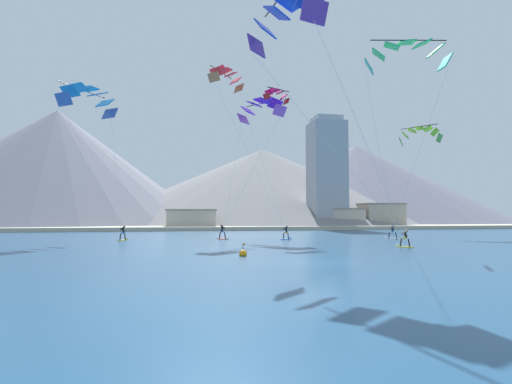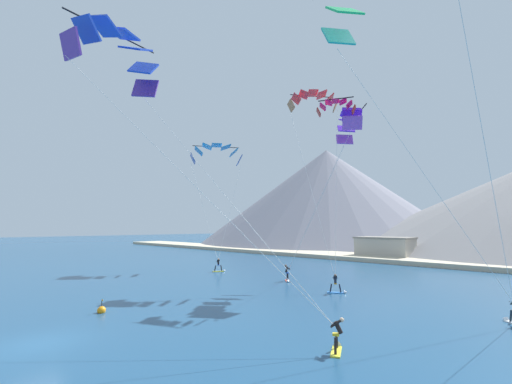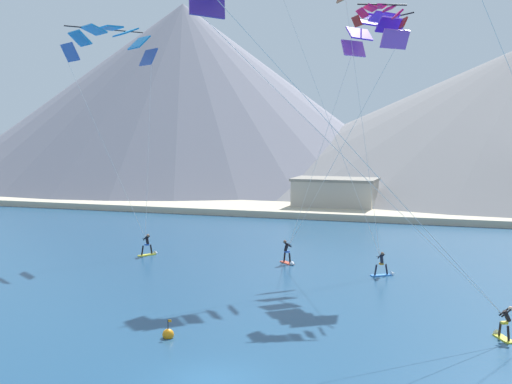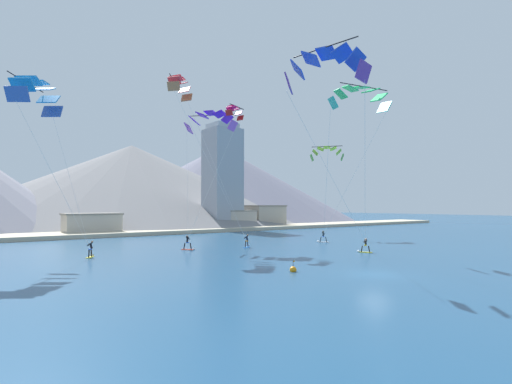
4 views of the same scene
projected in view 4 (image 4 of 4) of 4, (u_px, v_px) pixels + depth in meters
ground_plane at (374, 274)px, 30.75m from camera, size 400.00×400.00×0.00m
kitesurfer_near_lead at (91, 252)px, 40.98m from camera, size 1.22×1.70×1.78m
kitesurfer_near_trail at (247, 243)px, 50.58m from camera, size 1.67×1.30×1.73m
kitesurfer_mid_center at (322, 239)px, 57.44m from camera, size 1.68×1.29×1.74m
kitesurfer_far_left at (364, 248)px, 45.13m from camera, size 1.16×1.73×1.67m
kitesurfer_far_right at (189, 245)px, 47.73m from camera, size 1.51×1.51×1.82m
parafoil_kite_near_lead at (36, 92)px, 41.10m from camera, size 7.62×7.59×16.76m
parafoil_kite_near_trail at (180, 86)px, 52.25m from camera, size 8.88×8.84×20.74m
parafoil_kite_mid_center at (360, 96)px, 48.28m from camera, size 8.02×11.48×18.50m
parafoil_kite_far_left at (326, 65)px, 33.75m from camera, size 14.63×9.16×17.34m
parafoil_kite_far_right at (211, 120)px, 54.89m from camera, size 8.42×7.48×16.86m
parafoil_kite_distant_high_outer at (235, 111)px, 52.05m from camera, size 3.70×2.72×1.55m
parafoil_kite_distant_low_drift at (327, 152)px, 68.86m from camera, size 5.09×5.04×2.54m
race_marker_buoy at (293, 270)px, 32.03m from camera, size 0.56×0.56×1.02m
shoreline_strip at (136, 232)px, 73.07m from camera, size 180.00×10.00×0.70m
shore_building_harbour_front at (92, 224)px, 70.87m from camera, size 9.60×5.46×3.93m
shore_building_promenade_mid at (265, 216)px, 97.04m from camera, size 8.72×6.54×5.34m
shore_building_quay_east at (238, 219)px, 90.45m from camera, size 7.21×4.85×4.23m
highrise_tower at (222, 177)px, 89.62m from camera, size 7.00×7.00×23.65m
mountain_peak_central_summit at (220, 183)px, 143.08m from camera, size 94.94×94.94×26.36m
mountain_peak_east_shoulder at (131, 184)px, 123.23m from camera, size 108.46×108.46×23.91m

